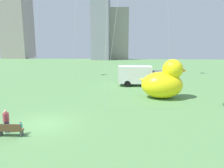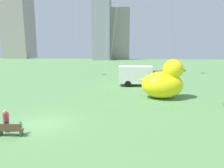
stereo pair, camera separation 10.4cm
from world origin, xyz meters
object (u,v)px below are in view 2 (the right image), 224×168
Objects in this scene: box_truck at (140,76)px; person_adult at (6,120)px; person_child at (21,127)px; park_bench at (10,129)px; giant_inflatable_duck at (164,82)px.

person_adult is at bearing -120.23° from box_truck.
park_bench is at bearing -141.21° from person_child.
giant_inflatable_duck is (11.63, 10.93, 1.38)m from park_bench.
box_truck reaches higher than person_adult.
box_truck is at bearing 59.77° from person_adult.
person_adult is at bearing 168.50° from person_child.
park_bench is 0.98m from person_adult.
person_adult is 0.31× the size of giant_inflatable_duck.
giant_inflatable_duck is at bearing 43.41° from person_child.
person_adult is 19.90m from box_truck.
person_adult is at bearing 134.40° from park_bench.
box_truck is (8.90, 17.41, 0.95)m from person_child.
giant_inflatable_duck is at bearing 43.22° from park_bench.
giant_inflatable_duck is (12.25, 10.30, 0.97)m from person_adult.
park_bench is 20.17m from box_truck.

